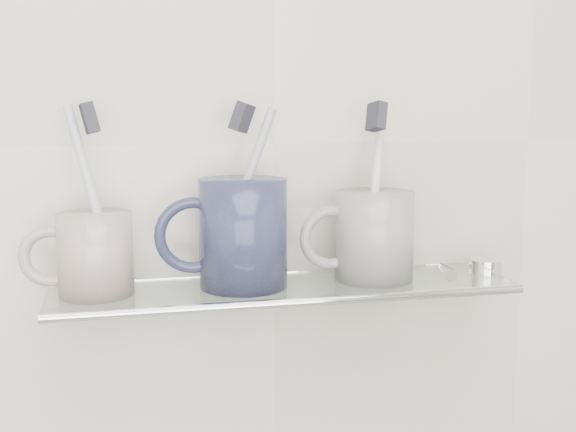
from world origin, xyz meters
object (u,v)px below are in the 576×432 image
object	(u,v)px
shelf_glass	(286,289)
mug_right	(374,236)
mug_left	(95,254)
mug_center	(243,233)

from	to	relation	value
shelf_glass	mug_right	distance (m)	0.12
mug_left	mug_center	bearing A→B (deg)	20.62
mug_right	mug_center	bearing A→B (deg)	-159.89
mug_left	shelf_glass	bearing A→B (deg)	19.18
shelf_glass	mug_left	bearing A→B (deg)	178.56
mug_center	mug_right	size ratio (longest dim) A/B	1.18
shelf_glass	mug_left	size ratio (longest dim) A/B	5.85
mug_center	mug_right	bearing A→B (deg)	23.13
mug_left	mug_right	distance (m)	0.30
shelf_glass	mug_right	size ratio (longest dim) A/B	5.06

